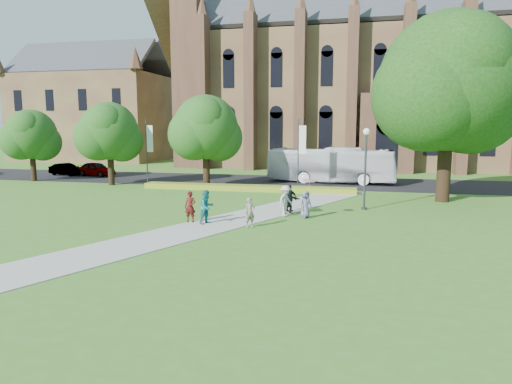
% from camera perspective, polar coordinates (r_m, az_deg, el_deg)
% --- Properties ---
extents(ground, '(160.00, 160.00, 0.00)m').
position_cam_1_polar(ground, '(25.12, -4.00, -4.13)').
color(ground, '#497222').
rests_on(ground, ground).
extents(road, '(160.00, 10.00, 0.02)m').
position_cam_1_polar(road, '(44.37, 3.50, 1.32)').
color(road, black).
rests_on(road, ground).
extents(footpath, '(15.58, 28.54, 0.04)m').
position_cam_1_polar(footpath, '(26.05, -3.36, -3.63)').
color(footpath, '#B2B2A8').
rests_on(footpath, ground).
extents(flower_hedge, '(18.00, 1.40, 0.45)m').
position_cam_1_polar(flower_hedge, '(38.14, -1.13, 0.51)').
color(flower_hedge, gold).
rests_on(flower_hedge, ground).
extents(cathedral, '(52.60, 18.25, 28.00)m').
position_cam_1_polar(cathedral, '(63.70, 15.89, 14.85)').
color(cathedral, olive).
rests_on(cathedral, ground).
extents(building_west, '(22.00, 14.00, 18.30)m').
position_cam_1_polar(building_west, '(77.42, -19.60, 10.67)').
color(building_west, olive).
rests_on(building_west, ground).
extents(streetlamp, '(0.44, 0.44, 5.24)m').
position_cam_1_polar(streetlamp, '(30.03, 13.54, 4.06)').
color(streetlamp, '#38383D').
rests_on(streetlamp, ground).
extents(large_tree, '(9.60, 9.60, 13.20)m').
position_cam_1_polar(large_tree, '(35.07, 23.00, 12.52)').
color(large_tree, '#332114').
rests_on(large_tree, ground).
extents(street_tree_0, '(5.20, 5.20, 7.50)m').
position_cam_1_polar(street_tree_0, '(43.52, -17.87, 7.23)').
color(street_tree_0, '#332114').
rests_on(street_tree_0, ground).
extents(street_tree_1, '(5.60, 5.60, 8.05)m').
position_cam_1_polar(street_tree_1, '(40.17, -6.30, 8.01)').
color(street_tree_1, '#332114').
rests_on(street_tree_1, ground).
extents(street_tree_2, '(4.80, 4.80, 6.95)m').
position_cam_1_polar(street_tree_2, '(49.50, -26.30, 6.45)').
color(street_tree_2, '#332114').
rests_on(street_tree_2, ground).
extents(banner_pole_0, '(0.70, 0.10, 6.00)m').
position_cam_1_polar(banner_pole_0, '(39.04, 5.46, 5.32)').
color(banner_pole_0, '#38383D').
rests_on(banner_pole_0, ground).
extents(banner_pole_1, '(0.70, 0.10, 6.00)m').
position_cam_1_polar(banner_pole_1, '(43.14, -13.39, 5.42)').
color(banner_pole_1, '#38383D').
rests_on(banner_pole_1, ground).
extents(tour_coach, '(12.22, 3.92, 3.35)m').
position_cam_1_polar(tour_coach, '(43.73, 9.35, 3.34)').
color(tour_coach, white).
rests_on(tour_coach, road).
extents(car_0, '(4.72, 2.77, 1.51)m').
position_cam_1_polar(car_0, '(51.86, -19.36, 2.73)').
color(car_0, gray).
rests_on(car_0, road).
extents(car_1, '(4.13, 2.06, 1.30)m').
position_cam_1_polar(car_1, '(53.77, -22.60, 2.63)').
color(car_1, gray).
rests_on(car_1, road).
extents(pedestrian_0, '(0.64, 0.43, 1.74)m').
position_cam_1_polar(pedestrian_0, '(25.73, -8.22, -1.84)').
color(pedestrian_0, '#4C1411').
rests_on(pedestrian_0, footpath).
extents(pedestrian_1, '(1.07, 1.14, 1.86)m').
position_cam_1_polar(pedestrian_1, '(25.19, -6.16, -1.86)').
color(pedestrian_1, '#176B73').
rests_on(pedestrian_1, footpath).
extents(pedestrian_2, '(1.12, 1.36, 1.82)m').
position_cam_1_polar(pedestrian_2, '(27.30, 3.72, -1.09)').
color(pedestrian_2, silver).
rests_on(pedestrian_2, footpath).
extents(pedestrian_3, '(1.06, 0.74, 1.67)m').
position_cam_1_polar(pedestrian_3, '(28.71, 4.19, -0.79)').
color(pedestrian_3, black).
rests_on(pedestrian_3, footpath).
extents(pedestrian_4, '(0.92, 0.88, 1.59)m').
position_cam_1_polar(pedestrian_4, '(26.89, 6.22, -1.52)').
color(pedestrian_4, slate).
rests_on(pedestrian_4, footpath).
extents(pedestrian_5, '(1.40, 1.38, 1.61)m').
position_cam_1_polar(pedestrian_5, '(27.97, 4.10, -1.08)').
color(pedestrian_5, '#24232A').
rests_on(pedestrian_5, footpath).
extents(pedestrian_6, '(0.68, 0.63, 1.56)m').
position_cam_1_polar(pedestrian_6, '(24.27, -0.77, -2.57)').
color(pedestrian_6, gray).
rests_on(pedestrian_6, footpath).
extents(parasol, '(0.79, 0.79, 0.60)m').
position_cam_1_polar(parasol, '(26.81, 6.67, 0.80)').
color(parasol, '#CA908E').
rests_on(parasol, pedestrian_4).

